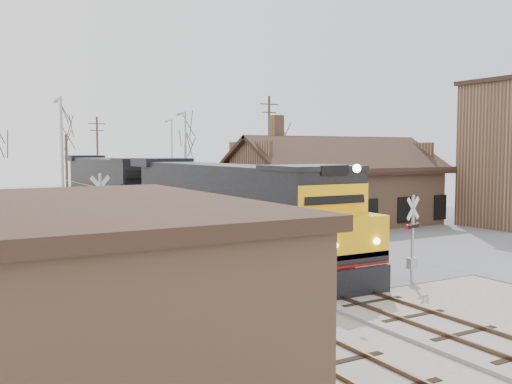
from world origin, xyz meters
The scene contains 18 objects.
ground centered at (0.00, 0.00, 0.00)m, with size 140.00×140.00×0.00m, color #A9A398.
road centered at (0.00, 0.00, 0.01)m, with size 60.00×9.00×0.03m, color slate.
parking_lot centered at (18.00, 4.00, 0.02)m, with size 22.00×26.00×0.03m, color slate.
track_main centered at (0.00, 15.00, 0.07)m, with size 3.40×90.00×0.24m.
track_siding centered at (-4.50, 15.00, 0.07)m, with size 3.40×90.00×0.24m.
depot centered at (11.99, 12.00, 2.41)m, with size 15.20×9.31×7.90m.
locomotive_lead centered at (0.00, 5.16, 2.57)m, with size 3.29×21.99×4.89m.
locomotive_trailing centered at (0.00, 27.43, 2.57)m, with size 3.29×21.99×4.63m.
crossbuck_near centered at (3.64, -4.23, 1.72)m, with size 1.01×0.37×3.61m.
crossbuck_far centered at (-6.48, 5.78, 2.02)m, with size 1.17×0.56×4.34m.
streetlight_a centered at (-6.34, 15.62, 4.89)m, with size 0.25×2.04×8.72m.
streetlight_b centered at (5.59, 24.59, 4.90)m, with size 0.25×2.04×8.72m.
streetlight_c centered at (9.03, 36.68, 4.89)m, with size 0.25×2.04×8.71m.
utility_pole_b centered at (3.70, 46.97, 4.88)m, with size 2.00×0.24×9.33m.
utility_pole_c centered at (15.58, 27.20, 5.59)m, with size 2.00×0.24×10.71m.
tree_c centered at (0.63, 49.50, 8.48)m, with size 4.86×4.86×11.90m.
tree_d centered at (14.03, 44.85, 7.09)m, with size 4.07×4.07×9.97m.
tree_e centered at (22.67, 35.16, 6.12)m, with size 3.51×3.51×8.61m.
Camera 1 is at (-13.29, -21.13, 5.46)m, focal length 40.00 mm.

